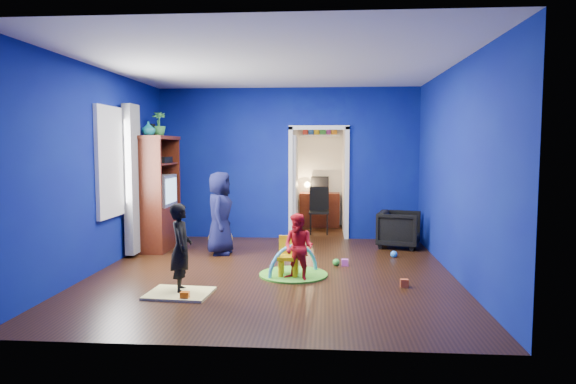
# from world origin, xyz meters

# --- Properties ---
(floor) EXTENTS (5.00, 5.50, 0.01)m
(floor) POSITION_xyz_m (0.00, 0.00, 0.00)
(floor) COLOR black
(floor) RESTS_ON ground
(ceiling) EXTENTS (5.00, 5.50, 0.01)m
(ceiling) POSITION_xyz_m (0.00, 0.00, 2.90)
(ceiling) COLOR white
(ceiling) RESTS_ON wall_back
(wall_back) EXTENTS (5.00, 0.02, 2.90)m
(wall_back) POSITION_xyz_m (0.00, 2.75, 1.45)
(wall_back) COLOR navy
(wall_back) RESTS_ON floor
(wall_front) EXTENTS (5.00, 0.02, 2.90)m
(wall_front) POSITION_xyz_m (0.00, -2.75, 1.45)
(wall_front) COLOR navy
(wall_front) RESTS_ON floor
(wall_left) EXTENTS (0.02, 5.50, 2.90)m
(wall_left) POSITION_xyz_m (-2.50, 0.00, 1.45)
(wall_left) COLOR navy
(wall_left) RESTS_ON floor
(wall_right) EXTENTS (0.02, 5.50, 2.90)m
(wall_right) POSITION_xyz_m (2.50, 0.00, 1.45)
(wall_right) COLOR navy
(wall_right) RESTS_ON floor
(alcove) EXTENTS (1.00, 1.75, 2.50)m
(alcove) POSITION_xyz_m (0.60, 3.62, 1.25)
(alcove) COLOR silver
(alcove) RESTS_ON floor
(armchair) EXTENTS (0.86, 0.85, 0.65)m
(armchair) POSITION_xyz_m (2.03, 1.95, 0.32)
(armchair) COLOR black
(armchair) RESTS_ON floor
(child_black) EXTENTS (0.37, 0.46, 1.10)m
(child_black) POSITION_xyz_m (-1.01, -1.10, 0.55)
(child_black) COLOR black
(child_black) RESTS_ON floor
(child_navy) EXTENTS (0.45, 0.68, 1.37)m
(child_navy) POSITION_xyz_m (-1.00, 1.15, 0.68)
(child_navy) COLOR #0E0F36
(child_navy) RESTS_ON floor
(toddler_red) EXTENTS (0.54, 0.50, 0.90)m
(toddler_red) POSITION_xyz_m (0.39, -0.45, 0.45)
(toddler_red) COLOR #B01912
(toddler_red) RESTS_ON floor
(vase) EXTENTS (0.26, 0.26, 0.23)m
(vase) POSITION_xyz_m (-2.20, 1.24, 2.08)
(vase) COLOR #0B505D
(vase) RESTS_ON tv_armoire
(potted_plant) EXTENTS (0.30, 0.30, 0.43)m
(potted_plant) POSITION_xyz_m (-2.20, 1.76, 2.18)
(potted_plant) COLOR #2F8237
(potted_plant) RESTS_ON tv_armoire
(tv_armoire) EXTENTS (0.58, 1.14, 1.96)m
(tv_armoire) POSITION_xyz_m (-2.20, 1.54, 0.98)
(tv_armoire) COLOR #40130A
(tv_armoire) RESTS_ON floor
(crt_tv) EXTENTS (0.46, 0.70, 0.54)m
(crt_tv) POSITION_xyz_m (-2.16, 1.54, 1.02)
(crt_tv) COLOR silver
(crt_tv) RESTS_ON tv_armoire
(yellow_blanket) EXTENTS (0.79, 0.65, 0.03)m
(yellow_blanket) POSITION_xyz_m (-1.01, -1.20, 0.01)
(yellow_blanket) COLOR #F2E07A
(yellow_blanket) RESTS_ON floor
(hopper_ball) EXTENTS (0.41, 0.41, 0.41)m
(hopper_ball) POSITION_xyz_m (-1.05, 1.40, 0.21)
(hopper_ball) COLOR yellow
(hopper_ball) RESTS_ON floor
(kid_chair) EXTENTS (0.30, 0.30, 0.50)m
(kid_chair) POSITION_xyz_m (0.24, -0.25, 0.25)
(kid_chair) COLOR yellow
(kid_chair) RESTS_ON floor
(play_mat) EXTENTS (0.95, 0.95, 0.03)m
(play_mat) POSITION_xyz_m (0.30, -0.17, 0.01)
(play_mat) COLOR green
(play_mat) RESTS_ON floor
(toy_arch) EXTENTS (0.67, 0.59, 0.85)m
(toy_arch) POSITION_xyz_m (0.30, -0.17, 0.02)
(toy_arch) COLOR #3F8CD8
(toy_arch) RESTS_ON floor
(window_left) EXTENTS (0.03, 0.95, 1.55)m
(window_left) POSITION_xyz_m (-2.48, 0.35, 1.55)
(window_left) COLOR white
(window_left) RESTS_ON wall_left
(curtain) EXTENTS (0.14, 0.42, 2.40)m
(curtain) POSITION_xyz_m (-2.37, 0.90, 1.25)
(curtain) COLOR slate
(curtain) RESTS_ON floor
(doorway) EXTENTS (1.16, 0.10, 2.10)m
(doorway) POSITION_xyz_m (0.60, 2.75, 1.05)
(doorway) COLOR white
(doorway) RESTS_ON floor
(study_desk) EXTENTS (0.88, 0.44, 0.75)m
(study_desk) POSITION_xyz_m (0.60, 4.26, 0.38)
(study_desk) COLOR #3D140A
(study_desk) RESTS_ON floor
(desk_monitor) EXTENTS (0.40, 0.05, 0.32)m
(desk_monitor) POSITION_xyz_m (0.60, 4.38, 0.95)
(desk_monitor) COLOR black
(desk_monitor) RESTS_ON study_desk
(desk_lamp) EXTENTS (0.14, 0.14, 0.14)m
(desk_lamp) POSITION_xyz_m (0.32, 4.32, 0.93)
(desk_lamp) COLOR #FFD88C
(desk_lamp) RESTS_ON study_desk
(folding_chair) EXTENTS (0.40, 0.40, 0.92)m
(folding_chair) POSITION_xyz_m (0.60, 3.30, 0.46)
(folding_chair) COLOR black
(folding_chair) RESTS_ON floor
(book_shelf) EXTENTS (0.88, 0.24, 0.04)m
(book_shelf) POSITION_xyz_m (0.60, 4.37, 2.02)
(book_shelf) COLOR white
(book_shelf) RESTS_ON study_desk
(toy_0) EXTENTS (0.10, 0.08, 0.10)m
(toy_0) POSITION_xyz_m (1.74, -0.65, 0.05)
(toy_0) COLOR #DD5424
(toy_0) RESTS_ON floor
(toy_1) EXTENTS (0.11, 0.11, 0.11)m
(toy_1) POSITION_xyz_m (1.84, 1.11, 0.06)
(toy_1) COLOR #2984EA
(toy_1) RESTS_ON floor
(toy_2) EXTENTS (0.10, 0.08, 0.10)m
(toy_2) POSITION_xyz_m (-0.88, -1.42, 0.05)
(toy_2) COLOR orange
(toy_2) RESTS_ON floor
(toy_3) EXTENTS (0.11, 0.11, 0.11)m
(toy_3) POSITION_xyz_m (0.90, 0.46, 0.06)
(toy_3) COLOR green
(toy_3) RESTS_ON floor
(toy_4) EXTENTS (0.10, 0.08, 0.10)m
(toy_4) POSITION_xyz_m (1.03, 0.46, 0.05)
(toy_4) COLOR #D44FBF
(toy_4) RESTS_ON floor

